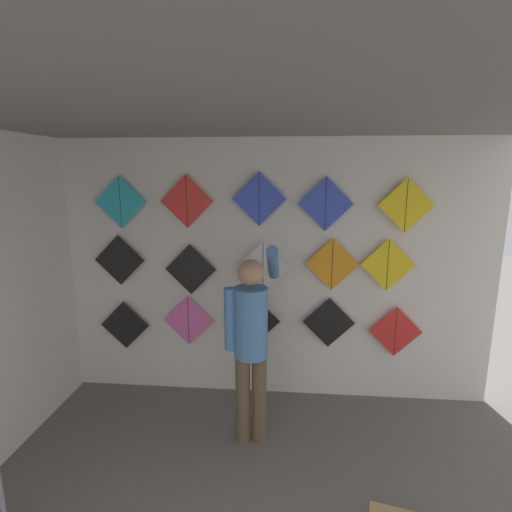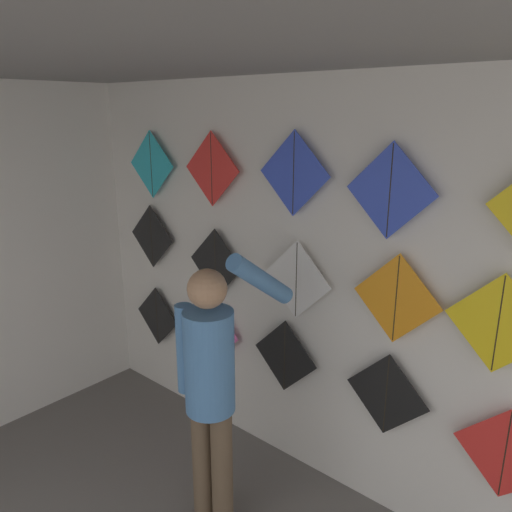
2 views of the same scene
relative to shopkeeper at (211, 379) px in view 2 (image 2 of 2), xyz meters
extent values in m
cube|color=silver|center=(-0.01, 0.86, 0.36)|extent=(4.96, 0.06, 2.80)
cylinder|color=brown|center=(-0.07, -0.02, -0.62)|extent=(0.13, 0.13, 0.84)
cylinder|color=brown|center=(0.07, 0.00, -0.62)|extent=(0.13, 0.13, 0.84)
cylinder|color=#4C7FB7|center=(0.00, -0.01, 0.12)|extent=(0.30, 0.30, 0.63)
sphere|color=tan|center=(0.00, -0.01, 0.58)|extent=(0.23, 0.23, 0.23)
cylinder|color=#4C7FB7|center=(-0.18, -0.04, 0.16)|extent=(0.11, 0.11, 0.56)
cylinder|color=#4C7FB7|center=(0.18, 0.25, 0.60)|extent=(0.11, 0.52, 0.41)
cube|color=black|center=(-1.50, 0.77, -0.27)|extent=(0.55, 0.01, 0.55)
cylinder|color=black|center=(-1.50, 0.77, -0.27)|extent=(0.01, 0.01, 0.53)
cube|color=pink|center=(-0.77, 0.77, -0.19)|extent=(0.55, 0.01, 0.55)
cylinder|color=black|center=(-0.77, 0.77, -0.19)|extent=(0.01, 0.01, 0.53)
cube|color=black|center=(-0.04, 0.77, -0.17)|extent=(0.55, 0.01, 0.55)
cylinder|color=black|center=(-0.04, 0.77, -0.17)|extent=(0.01, 0.01, 0.53)
cube|color=black|center=(0.76, 0.77, -0.16)|extent=(0.55, 0.01, 0.55)
cylinder|color=black|center=(0.76, 0.77, -0.16)|extent=(0.01, 0.01, 0.53)
cube|color=red|center=(1.46, 0.77, -0.24)|extent=(0.55, 0.01, 0.55)
cylinder|color=black|center=(1.46, 0.77, -0.24)|extent=(0.01, 0.01, 0.53)
cube|color=black|center=(-1.51, 0.77, 0.48)|extent=(0.55, 0.01, 0.55)
cylinder|color=black|center=(-1.51, 0.77, 0.48)|extent=(0.01, 0.01, 0.53)
cube|color=black|center=(-0.73, 0.77, 0.39)|extent=(0.55, 0.01, 0.55)
cylinder|color=black|center=(-0.73, 0.77, 0.39)|extent=(0.01, 0.01, 0.53)
cube|color=white|center=(0.05, 0.77, 0.43)|extent=(0.55, 0.01, 0.55)
cylinder|color=black|center=(0.05, 0.77, 0.43)|extent=(0.01, 0.01, 0.53)
cube|color=orange|center=(0.77, 0.77, 0.48)|extent=(0.55, 0.01, 0.55)
cylinder|color=black|center=(0.77, 0.77, 0.48)|extent=(0.01, 0.01, 0.53)
cube|color=yellow|center=(1.33, 0.77, 0.48)|extent=(0.55, 0.01, 0.55)
cylinder|color=black|center=(1.33, 0.77, 0.48)|extent=(0.01, 0.01, 0.53)
cube|color=#28B2C6|center=(-1.46, 0.77, 1.10)|extent=(0.55, 0.01, 0.55)
cylinder|color=black|center=(-1.46, 0.77, 1.10)|extent=(0.01, 0.01, 0.53)
cube|color=red|center=(-0.74, 0.77, 1.12)|extent=(0.55, 0.01, 0.55)
cylinder|color=black|center=(-0.74, 0.77, 1.12)|extent=(0.01, 0.01, 0.53)
cube|color=blue|center=(0.01, 0.77, 1.15)|extent=(0.55, 0.01, 0.55)
cylinder|color=black|center=(0.01, 0.77, 1.15)|extent=(0.01, 0.01, 0.53)
cube|color=blue|center=(0.68, 0.77, 1.10)|extent=(0.55, 0.01, 0.55)
cylinder|color=black|center=(0.68, 0.77, 1.10)|extent=(0.01, 0.01, 0.53)
camera|label=1|loc=(0.34, -3.30, 1.42)|focal=28.00mm
camera|label=2|loc=(1.92, -1.82, 1.54)|focal=35.00mm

